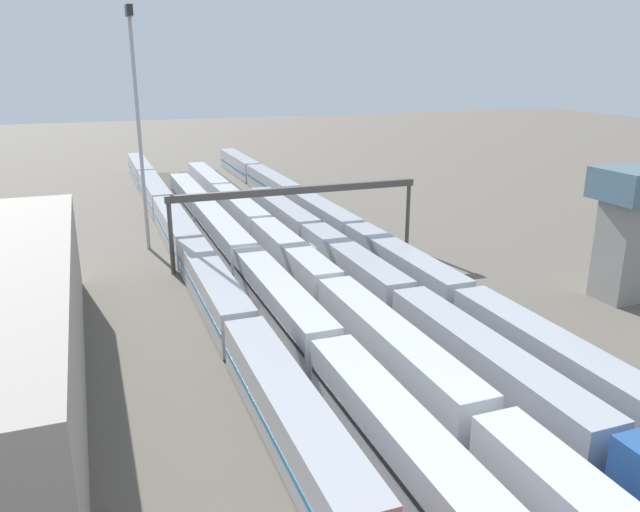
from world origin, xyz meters
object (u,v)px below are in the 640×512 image
(train_on_track_2, at_px, (397,300))
(train_on_track_1, at_px, (348,232))
(train_on_track_4, at_px, (246,263))
(train_on_track_5, at_px, (188,248))
(signal_gantry, at_px, (297,197))
(control_tower, at_px, (628,225))
(train_on_track_3, at_px, (291,258))
(light_mast_1, at_px, (137,101))

(train_on_track_2, bearing_deg, train_on_track_1, -12.20)
(train_on_track_4, distance_m, train_on_track_5, 9.12)
(train_on_track_5, distance_m, signal_gantry, 13.90)
(train_on_track_4, distance_m, signal_gantry, 10.62)
(train_on_track_2, bearing_deg, control_tower, -96.48)
(control_tower, bearing_deg, train_on_track_4, 61.14)
(train_on_track_2, bearing_deg, train_on_track_4, 32.55)
(train_on_track_2, distance_m, train_on_track_5, 27.70)
(train_on_track_1, bearing_deg, control_tower, -144.74)
(train_on_track_3, height_order, control_tower, control_tower)
(train_on_track_1, bearing_deg, light_mast_1, 70.02)
(train_on_track_3, height_order, light_mast_1, light_mast_1)
(train_on_track_3, distance_m, train_on_track_2, 16.23)
(control_tower, bearing_deg, train_on_track_2, 83.52)
(light_mast_1, bearing_deg, train_on_track_5, -156.68)
(control_tower, bearing_deg, light_mast_1, 50.61)
(train_on_track_2, height_order, train_on_track_4, train_on_track_2)
(train_on_track_2, distance_m, control_tower, 24.01)
(train_on_track_5, bearing_deg, control_tower, -124.16)
(train_on_track_3, relative_size, light_mast_1, 4.17)
(light_mast_1, bearing_deg, signal_gantry, -124.28)
(train_on_track_1, bearing_deg, train_on_track_3, 127.56)
(train_on_track_5, xyz_separation_m, train_on_track_1, (-0.16, -20.00, 0.00))
(light_mast_1, relative_size, signal_gantry, 0.96)
(train_on_track_5, bearing_deg, train_on_track_2, -147.22)
(train_on_track_2, distance_m, train_on_track_1, 23.67)
(train_on_track_4, bearing_deg, train_on_track_5, 33.26)
(signal_gantry, bearing_deg, light_mast_1, 55.72)
(train_on_track_3, xyz_separation_m, signal_gantry, (5.29, -2.50, 5.53))
(train_on_track_3, relative_size, train_on_track_4, 1.25)
(train_on_track_2, xyz_separation_m, signal_gantry, (20.73, 2.50, 5.46))
(train_on_track_4, relative_size, train_on_track_1, 0.69)
(signal_gantry, bearing_deg, train_on_track_2, -173.12)
(signal_gantry, height_order, control_tower, control_tower)
(train_on_track_1, height_order, signal_gantry, signal_gantry)
(train_on_track_1, xyz_separation_m, light_mast_1, (8.60, 23.64, 16.11))
(train_on_track_2, xyz_separation_m, train_on_track_4, (15.67, 10.00, -0.09))
(light_mast_1, height_order, control_tower, light_mast_1)
(light_mast_1, bearing_deg, train_on_track_4, -151.73)
(train_on_track_2, height_order, train_on_track_1, same)
(train_on_track_2, distance_m, train_on_track_4, 18.59)
(light_mast_1, bearing_deg, train_on_track_2, -149.57)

